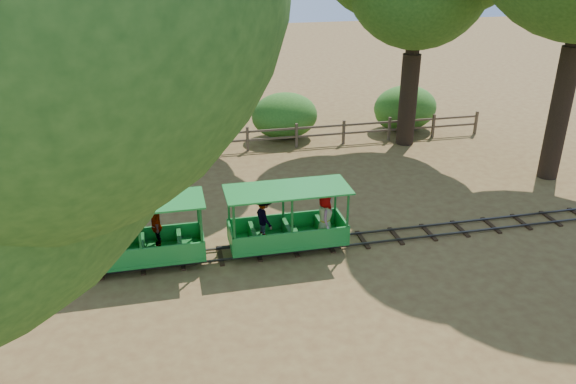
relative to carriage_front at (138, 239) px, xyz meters
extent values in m
plane|color=olive|center=(5.07, 0.01, -0.78)|extent=(90.00, 90.00, 0.00)
cube|color=#3F3D3A|center=(5.07, -0.29, -0.71)|extent=(22.00, 0.05, 0.05)
cube|color=#3F3D3A|center=(5.07, 0.31, -0.71)|extent=(22.00, 0.05, 0.05)
cube|color=#382314|center=(5.07, 0.01, -0.76)|extent=(0.12, 1.00, 0.05)
cube|color=#382314|center=(0.07, 0.01, -0.76)|extent=(0.12, 1.00, 0.05)
cube|color=#382314|center=(10.07, 0.01, -0.76)|extent=(0.12, 1.00, 0.05)
cube|color=black|center=(-3.11, 0.01, -0.51)|extent=(2.05, 0.65, 0.17)
cube|color=black|center=(-2.51, 0.01, -0.17)|extent=(0.84, 0.65, 0.51)
cube|color=black|center=(-2.51, 0.01, 0.10)|extent=(0.89, 0.71, 0.04)
cylinder|color=maroon|center=(-3.21, -0.33, -0.51)|extent=(0.34, 0.06, 0.34)
cylinder|color=maroon|center=(-3.21, 0.34, -0.51)|extent=(0.34, 0.06, 0.34)
cylinder|color=maroon|center=(-2.60, -0.33, -0.51)|extent=(0.34, 0.06, 0.34)
cylinder|color=maroon|center=(-2.60, 0.34, -0.51)|extent=(0.34, 0.06, 0.34)
sphere|color=white|center=(-2.83, 0.16, 1.44)|extent=(0.93, 0.93, 0.93)
imported|color=silver|center=(-2.38, -0.05, 0.88)|extent=(0.51, 0.64, 1.52)
cube|color=#1D8730|center=(0.09, 0.01, -0.48)|extent=(3.14, 1.20, 0.09)
cube|color=#166122|center=(0.09, 0.01, -0.59)|extent=(2.82, 0.46, 0.13)
cube|color=#1D8730|center=(0.09, -0.56, -0.20)|extent=(3.14, 0.06, 0.46)
cube|color=#1D8730|center=(0.09, 0.57, -0.20)|extent=(3.14, 0.06, 0.46)
cube|color=#1D8730|center=(0.09, 0.01, 1.00)|extent=(3.28, 1.34, 0.05)
cylinder|color=#166122|center=(-1.40, -0.54, 0.26)|extent=(0.06, 0.06, 1.48)
cylinder|color=#166122|center=(-1.40, 0.55, 0.26)|extent=(0.06, 0.06, 1.48)
cylinder|color=#166122|center=(1.59, -0.54, 0.26)|extent=(0.06, 0.06, 1.48)
cylinder|color=#166122|center=(1.59, 0.55, 0.26)|extent=(0.06, 0.06, 1.48)
cube|color=#166122|center=(-0.85, 0.01, -0.25)|extent=(0.11, 1.01, 0.37)
cube|color=#166122|center=(0.09, 0.01, -0.25)|extent=(0.11, 1.01, 0.37)
cube|color=#166122|center=(1.04, 0.01, -0.25)|extent=(0.11, 1.01, 0.37)
cylinder|color=black|center=(-0.91, -0.31, -0.55)|extent=(0.26, 0.06, 0.26)
cylinder|color=black|center=(-0.91, 0.32, -0.55)|extent=(0.26, 0.06, 0.26)
cylinder|color=black|center=(1.10, -0.31, -0.55)|extent=(0.26, 0.06, 0.26)
cylinder|color=black|center=(1.10, 0.32, -0.55)|extent=(0.26, 0.06, 0.26)
imported|color=gray|center=(-0.57, -0.21, 0.21)|extent=(0.64, 0.74, 1.29)
imported|color=gray|center=(0.48, 0.30, 0.18)|extent=(0.36, 0.74, 1.22)
cube|color=#1D8730|center=(3.90, 0.01, -0.48)|extent=(3.14, 1.20, 0.09)
cube|color=#166122|center=(3.90, 0.01, -0.59)|extent=(2.82, 0.46, 0.13)
cube|color=#1D8730|center=(3.90, -0.56, -0.20)|extent=(3.14, 0.06, 0.46)
cube|color=#1D8730|center=(3.90, 0.57, -0.20)|extent=(3.14, 0.06, 0.46)
cube|color=#1D8730|center=(3.90, 0.01, 1.00)|extent=(3.28, 1.34, 0.05)
cylinder|color=#166122|center=(2.41, -0.54, 0.26)|extent=(0.06, 0.06, 1.48)
cylinder|color=#166122|center=(2.41, 0.55, 0.26)|extent=(0.06, 0.06, 1.48)
cylinder|color=#166122|center=(5.40, -0.54, 0.26)|extent=(0.06, 0.06, 1.48)
cylinder|color=#166122|center=(5.40, 0.55, 0.26)|extent=(0.06, 0.06, 1.48)
cube|color=#166122|center=(2.96, 0.01, -0.25)|extent=(0.11, 1.01, 0.37)
cube|color=#166122|center=(3.90, 0.01, -0.25)|extent=(0.11, 1.01, 0.37)
cube|color=#166122|center=(4.84, 0.01, -0.25)|extent=(0.11, 1.01, 0.37)
cylinder|color=black|center=(2.90, -0.31, -0.55)|extent=(0.26, 0.06, 0.26)
cylinder|color=black|center=(2.90, 0.32, -0.55)|extent=(0.26, 0.06, 0.26)
cylinder|color=black|center=(4.91, -0.31, -0.55)|extent=(0.26, 0.06, 0.26)
cylinder|color=black|center=(4.91, 0.32, -0.55)|extent=(0.26, 0.06, 0.26)
imported|color=gray|center=(3.31, 0.22, 0.16)|extent=(0.62, 0.85, 1.18)
imported|color=gray|center=(4.87, -0.24, 0.22)|extent=(0.57, 0.73, 1.31)
cylinder|color=#2D2116|center=(-3.43, 6.01, 1.33)|extent=(0.70, 0.70, 4.22)
cylinder|color=#2D2116|center=(-3.43, 6.01, 4.64)|extent=(0.52, 0.53, 2.41)
cylinder|color=#2D2116|center=(3.07, 9.51, 1.33)|extent=(0.66, 0.66, 4.23)
cylinder|color=#2D2116|center=(3.07, 9.51, 4.66)|extent=(0.50, 0.50, 2.42)
cylinder|color=#2D2116|center=(10.57, 7.51, 1.05)|extent=(0.72, 0.72, 3.67)
cylinder|color=#2D2116|center=(10.57, 7.51, 3.93)|extent=(0.54, 0.54, 2.10)
cylinder|color=#2D2116|center=(14.07, 3.01, 1.51)|extent=(0.68, 0.68, 4.57)
cube|color=brown|center=(-3.93, 8.01, -0.28)|extent=(0.10, 0.10, 1.00)
cube|color=brown|center=(-1.93, 8.01, -0.28)|extent=(0.10, 0.10, 1.00)
cube|color=brown|center=(0.07, 8.01, -0.28)|extent=(0.10, 0.10, 1.00)
cube|color=brown|center=(2.07, 8.01, -0.28)|extent=(0.10, 0.10, 1.00)
cube|color=brown|center=(4.07, 8.01, -0.28)|extent=(0.10, 0.10, 1.00)
cube|color=brown|center=(6.07, 8.01, -0.28)|extent=(0.10, 0.10, 1.00)
cube|color=brown|center=(8.07, 8.01, -0.28)|extent=(0.10, 0.10, 1.00)
cube|color=brown|center=(10.07, 8.01, -0.28)|extent=(0.10, 0.10, 1.00)
cube|color=brown|center=(12.07, 8.01, -0.28)|extent=(0.10, 0.10, 1.00)
cube|color=brown|center=(14.07, 8.01, -0.28)|extent=(0.10, 0.10, 1.00)
cube|color=brown|center=(5.07, 8.01, 0.02)|extent=(18.00, 0.06, 0.08)
cube|color=brown|center=(5.07, 8.01, -0.33)|extent=(18.00, 0.06, 0.08)
ellipsoid|color=#2D6B1E|center=(-3.80, 9.31, -0.06)|extent=(2.08, 1.60, 1.44)
ellipsoid|color=#2D6B1E|center=(5.86, 9.31, 0.19)|extent=(2.80, 2.15, 1.94)
ellipsoid|color=#2D6B1E|center=(11.05, 9.31, -0.02)|extent=(2.20, 1.69, 1.52)
ellipsoid|color=#2D6B1E|center=(11.31, 9.31, 0.19)|extent=(2.82, 2.17, 1.95)
camera|label=1|loc=(0.98, -13.01, 6.92)|focal=35.00mm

